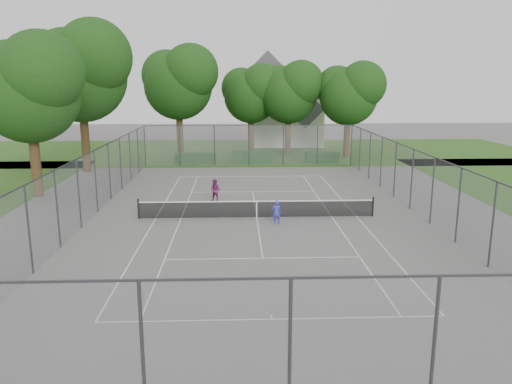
{
  "coord_description": "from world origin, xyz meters",
  "views": [
    {
      "loc": [
        -1.05,
        -26.23,
        7.33
      ],
      "look_at": [
        0.0,
        1.0,
        1.2
      ],
      "focal_mm": 35.0,
      "sensor_mm": 36.0,
      "label": 1
    }
  ],
  "objects_px": {
    "tennis_net": "(257,208)",
    "girl_player": "(276,212)",
    "house": "(284,108)",
    "woman_player": "(215,191)"
  },
  "relations": [
    {
      "from": "girl_player",
      "to": "house",
      "type": "bearing_deg",
      "value": -102.01
    },
    {
      "from": "woman_player",
      "to": "tennis_net",
      "type": "bearing_deg",
      "value": -35.3
    },
    {
      "from": "house",
      "to": "woman_player",
      "type": "bearing_deg",
      "value": -103.7
    },
    {
      "from": "tennis_net",
      "to": "woman_player",
      "type": "bearing_deg",
      "value": 123.23
    },
    {
      "from": "tennis_net",
      "to": "house",
      "type": "distance_m",
      "value": 31.99
    },
    {
      "from": "house",
      "to": "woman_player",
      "type": "relative_size",
      "value": 7.35
    },
    {
      "from": "tennis_net",
      "to": "girl_player",
      "type": "distance_m",
      "value": 1.55
    },
    {
      "from": "tennis_net",
      "to": "girl_player",
      "type": "bearing_deg",
      "value": -50.71
    },
    {
      "from": "tennis_net",
      "to": "woman_player",
      "type": "height_order",
      "value": "woman_player"
    },
    {
      "from": "girl_player",
      "to": "woman_player",
      "type": "distance_m",
      "value": 5.92
    }
  ]
}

